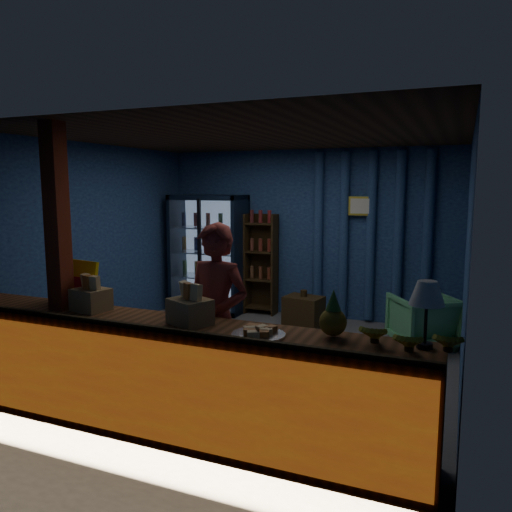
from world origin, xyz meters
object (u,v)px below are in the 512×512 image
(shopkeeper, at_px, (216,320))
(pastry_tray, at_px, (258,333))
(green_chair, at_px, (423,321))
(table_lamp, at_px, (427,296))

(shopkeeper, height_order, pastry_tray, shopkeeper)
(pastry_tray, bearing_deg, green_chair, 73.87)
(table_lamp, bearing_deg, shopkeeper, 168.23)
(green_chair, distance_m, pastry_tray, 3.46)
(green_chair, bearing_deg, pastry_tray, 41.16)
(green_chair, xyz_separation_m, table_lamp, (0.21, -3.08, 0.98))
(green_chair, bearing_deg, shopkeeper, 26.99)
(shopkeeper, bearing_deg, pastry_tray, -36.72)
(shopkeeper, distance_m, green_chair, 3.18)
(green_chair, xyz_separation_m, pastry_tray, (-0.94, -3.26, 0.64))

